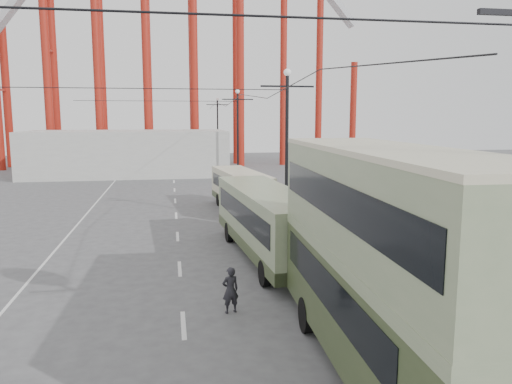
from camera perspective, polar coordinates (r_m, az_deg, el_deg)
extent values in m
cube|color=silver|center=(30.82, -9.04, -3.74)|extent=(0.15, 82.00, 0.01)
cube|color=silver|center=(32.49, 2.31, -3.00)|extent=(0.12, 120.00, 0.01)
cube|color=silver|center=(32.31, -19.78, -3.57)|extent=(0.12, 120.00, 0.01)
cylinder|color=black|center=(29.99, 3.53, 4.70)|extent=(0.20, 0.20, 9.00)
cylinder|color=black|center=(30.57, 3.46, -3.28)|extent=(0.44, 0.44, 0.50)
cube|color=black|center=(29.98, 3.60, 11.96)|extent=(3.20, 0.10, 0.10)
sphere|color=white|center=(30.04, 3.61, 13.48)|extent=(0.44, 0.44, 0.44)
cylinder|color=black|center=(51.62, -2.10, 6.32)|extent=(0.20, 0.20, 9.00)
cylinder|color=black|center=(51.96, -2.07, 1.63)|extent=(0.44, 0.44, 0.50)
cube|color=black|center=(51.62, -2.12, 10.53)|extent=(3.20, 0.10, 0.10)
sphere|color=white|center=(51.65, -2.13, 11.42)|extent=(0.44, 0.44, 0.44)
cylinder|color=black|center=(73.48, -4.40, 6.96)|extent=(0.20, 0.20, 9.00)
cylinder|color=black|center=(73.71, -4.36, 3.66)|extent=(0.44, 0.44, 0.50)
cube|color=black|center=(73.47, -4.44, 9.92)|extent=(3.20, 0.10, 0.10)
sphere|color=white|center=(73.49, -4.44, 10.55)|extent=(0.44, 0.44, 0.44)
cylinder|color=maroon|center=(73.17, -26.59, 9.61)|extent=(1.00, 1.00, 18.00)
cylinder|color=maroon|center=(68.11, -22.87, 13.79)|extent=(1.00, 1.00, 27.00)
cylinder|color=maroon|center=(72.00, -22.14, 13.51)|extent=(1.00, 1.00, 27.00)
cylinder|color=maroon|center=(67.68, -17.90, 17.93)|extent=(1.00, 1.00, 36.00)
cylinder|color=maroon|center=(71.60, -17.43, 17.41)|extent=(1.00, 1.00, 36.00)
cylinder|color=maroon|center=(69.36, 3.17, 15.57)|extent=(0.90, 0.90, 30.00)
cylinder|color=maroon|center=(70.26, 7.21, 12.15)|extent=(0.90, 0.90, 22.00)
cylinder|color=maroon|center=(71.73, 11.02, 8.79)|extent=(0.90, 0.90, 14.00)
cube|color=#AEAEA8|center=(58.46, -14.40, 4.35)|extent=(22.00, 10.00, 5.00)
cube|color=#313E21|center=(12.94, 14.56, -13.14)|extent=(3.06, 10.90, 2.38)
cube|color=black|center=(12.77, 14.64, -11.11)|extent=(3.03, 8.74, 0.97)
cube|color=gray|center=(12.51, 14.79, -7.37)|extent=(3.08, 10.90, 0.32)
cube|color=gray|center=(12.22, 15.03, -1.26)|extent=(3.06, 10.90, 2.38)
cube|color=black|center=(12.20, 15.05, -0.76)|extent=(3.08, 10.25, 0.92)
cube|color=beige|center=(12.07, 15.26, 4.62)|extent=(3.08, 10.90, 0.13)
cylinder|color=black|center=(15.72, 5.81, -13.81)|extent=(0.34, 1.09, 1.08)
cylinder|color=black|center=(16.44, 14.34, -13.02)|extent=(0.34, 1.09, 1.08)
cube|color=gray|center=(23.10, 1.33, -3.21)|extent=(3.43, 11.48, 2.47)
cube|color=black|center=(23.02, 1.33, -2.21)|extent=(3.37, 10.25, 0.98)
cube|color=#313E21|center=(23.32, 1.32, -5.56)|extent=(3.46, 11.48, 0.51)
cube|color=gray|center=(22.87, 1.34, 0.02)|extent=(3.45, 11.48, 0.16)
cylinder|color=black|center=(26.15, -3.02, -4.71)|extent=(0.37, 1.05, 1.03)
cylinder|color=black|center=(26.69, 1.90, -4.43)|extent=(0.37, 1.05, 1.03)
cylinder|color=black|center=(19.77, 0.83, -9.10)|extent=(0.37, 1.05, 1.03)
cylinder|color=black|center=(20.47, 7.21, -8.55)|extent=(0.37, 1.05, 1.03)
cube|color=beige|center=(34.68, -1.75, 0.36)|extent=(3.28, 9.17, 2.15)
cube|color=black|center=(34.63, -1.76, 0.95)|extent=(3.20, 8.11, 0.85)
cube|color=#313E21|center=(34.81, -1.75, -1.03)|extent=(3.31, 9.18, 0.45)
cube|color=beige|center=(34.53, -1.76, 2.25)|extent=(3.30, 9.18, 0.14)
cylinder|color=black|center=(36.86, -4.20, -0.93)|extent=(0.36, 0.92, 0.90)
cylinder|color=black|center=(37.34, -1.15, -0.79)|extent=(0.36, 0.92, 0.90)
cylinder|color=black|center=(32.04, -2.27, -2.36)|extent=(0.36, 0.92, 0.90)
cylinder|color=black|center=(32.59, 1.19, -2.17)|extent=(0.36, 0.92, 0.90)
imported|color=black|center=(17.00, -2.95, -11.12)|extent=(0.65, 0.51, 1.58)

